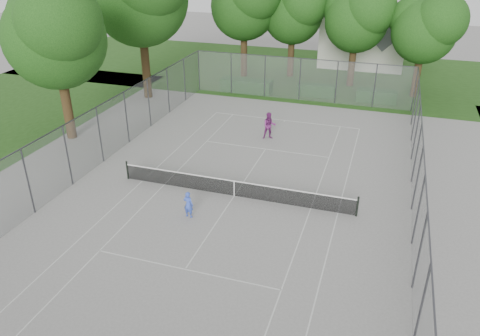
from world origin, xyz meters
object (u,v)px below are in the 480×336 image
(tennis_net, at_px, (234,188))
(house, at_px, (365,24))
(woman_player, at_px, (269,126))
(girl_player, at_px, (188,204))

(tennis_net, bearing_deg, house, 82.83)
(tennis_net, bearing_deg, woman_player, 91.79)
(woman_player, bearing_deg, girl_player, -119.80)
(woman_player, bearing_deg, house, 56.35)
(house, relative_size, girl_player, 7.53)
(tennis_net, distance_m, house, 31.39)
(tennis_net, relative_size, house, 1.23)
(tennis_net, distance_m, woman_player, 8.20)
(girl_player, bearing_deg, tennis_net, -112.14)
(tennis_net, height_order, girl_player, girl_player)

